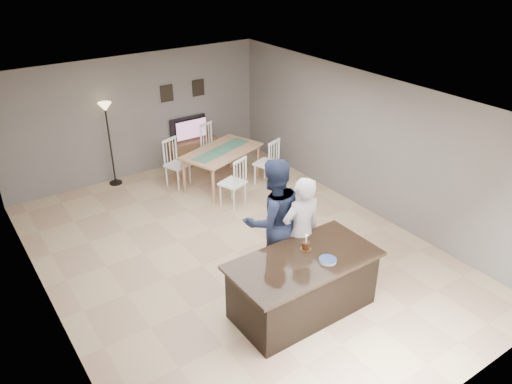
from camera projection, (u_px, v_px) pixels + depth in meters
floor at (236, 252)px, 8.68m from camera, size 8.00×8.00×0.00m
room_shell at (234, 164)px, 7.91m from camera, size 8.00×8.00×8.00m
kitchen_island at (303, 285)px, 7.16m from camera, size 2.15×1.10×0.90m
tv_console at (193, 152)px, 11.90m from camera, size 1.20×0.40×0.60m
television at (190, 129)px, 11.69m from camera, size 0.91×0.12×0.53m
tv_screen_glow at (192, 129)px, 11.63m from camera, size 0.78×0.00×0.78m
picture_frames at (183, 91)px, 11.35m from camera, size 1.10×0.02×0.38m
doorway at (104, 353)px, 4.91m from camera, size 0.00×2.10×2.65m
woman at (301, 232)px, 7.54m from camera, size 0.70×0.49×1.83m
man at (273, 220)px, 7.67m from camera, size 1.10×0.92×2.03m
birthday_cake at (306, 246)px, 7.15m from camera, size 0.15×0.15×0.24m
plate_stack at (328, 260)px, 6.89m from camera, size 0.25×0.25×0.04m
dining_table at (222, 156)px, 10.72m from camera, size 2.20×2.39×1.05m
floor_lamp at (107, 122)px, 10.41m from camera, size 0.28×0.28×1.85m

